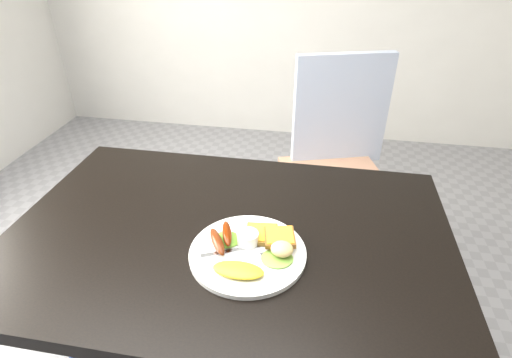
# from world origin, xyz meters

# --- Properties ---
(dining_table) EXTENTS (1.20, 0.80, 0.04)m
(dining_table) POSITION_xyz_m (0.00, 0.00, 0.73)
(dining_table) COLOR black
(dining_table) RESTS_ON ground
(dining_chair) EXTENTS (0.57, 0.57, 0.05)m
(dining_chair) POSITION_xyz_m (0.31, 0.78, 0.45)
(dining_chair) COLOR tan
(dining_chair) RESTS_ON ground
(person) EXTENTS (0.56, 0.46, 1.34)m
(person) POSITION_xyz_m (-0.33, 0.51, 0.67)
(person) COLOR navy
(person) RESTS_ON ground
(plate) EXTENTS (0.29, 0.29, 0.01)m
(plate) POSITION_xyz_m (0.07, -0.09, 0.76)
(plate) COLOR white
(plate) RESTS_ON dining_table
(lettuce_left) EXTENTS (0.09, 0.09, 0.01)m
(lettuce_left) POSITION_xyz_m (0.01, -0.06, 0.77)
(lettuce_left) COLOR #53A026
(lettuce_left) RESTS_ON plate
(lettuce_right) EXTENTS (0.09, 0.08, 0.01)m
(lettuce_right) POSITION_xyz_m (0.15, -0.10, 0.77)
(lettuce_right) COLOR #5B9437
(lettuce_right) RESTS_ON plate
(omelette) EXTENTS (0.12, 0.06, 0.02)m
(omelette) POSITION_xyz_m (0.06, -0.16, 0.77)
(omelette) COLOR yellow
(omelette) RESTS_ON plate
(sausage_a) EXTENTS (0.07, 0.10, 0.03)m
(sausage_a) POSITION_xyz_m (-0.01, -0.09, 0.78)
(sausage_a) COLOR #5B320E
(sausage_a) RESTS_ON lettuce_left
(sausage_b) EXTENTS (0.05, 0.10, 0.02)m
(sausage_b) POSITION_xyz_m (0.01, -0.05, 0.78)
(sausage_b) COLOR #5E1406
(sausage_b) RESTS_ON lettuce_left
(ramekin) EXTENTS (0.06, 0.06, 0.03)m
(ramekin) POSITION_xyz_m (0.06, -0.06, 0.78)
(ramekin) COLOR white
(ramekin) RESTS_ON plate
(toast_a) EXTENTS (0.09, 0.09, 0.01)m
(toast_a) POSITION_xyz_m (0.09, -0.02, 0.77)
(toast_a) COLOR olive
(toast_a) RESTS_ON plate
(toast_b) EXTENTS (0.09, 0.09, 0.01)m
(toast_b) POSITION_xyz_m (0.14, -0.04, 0.78)
(toast_b) COLOR brown
(toast_b) RESTS_ON toast_a
(potato_salad) EXTENTS (0.06, 0.06, 0.03)m
(potato_salad) POSITION_xyz_m (0.16, -0.09, 0.79)
(potato_salad) COLOR beige
(potato_salad) RESTS_ON lettuce_right
(fork) EXTENTS (0.14, 0.08, 0.00)m
(fork) POSITION_xyz_m (0.03, -0.09, 0.76)
(fork) COLOR #ADAFB7
(fork) RESTS_ON plate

